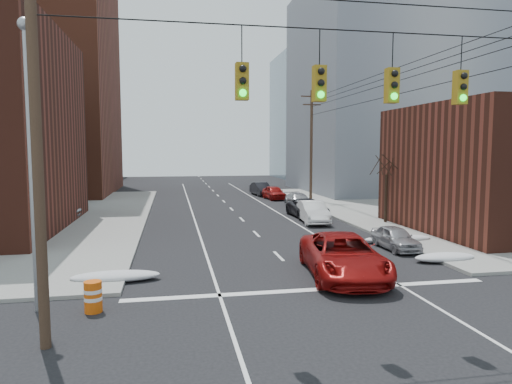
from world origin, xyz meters
name	(u,v)px	position (x,y,z in m)	size (l,w,h in m)	color
ground	(396,374)	(0.00, 0.00, 0.00)	(160.00, 160.00, 0.00)	black
building_brick_tall	(2,63)	(-24.00, 48.00, 15.00)	(24.00, 20.00, 30.00)	brown
building_brick_far	(47,145)	(-26.00, 74.00, 6.00)	(22.00, 18.00, 12.00)	#4E2217
building_office	(392,91)	(22.00, 44.00, 12.50)	(22.00, 20.00, 25.00)	gray
building_glass	(334,117)	(24.00, 70.00, 11.00)	(20.00, 18.00, 22.00)	gray
utility_pole_left	(36,129)	(-8.50, 3.00, 5.78)	(2.20, 0.28, 11.00)	#473323
utility_pole_far	(311,144)	(8.50, 34.00, 5.78)	(2.20, 0.28, 11.00)	#473323
traffic_signals	(356,82)	(0.10, 2.97, 7.17)	(17.00, 0.42, 2.02)	black
street_light	(30,140)	(-9.50, 6.00, 5.54)	(0.44, 0.44, 9.32)	gray
bare_tree	(386,191)	(9.59, 20.00, 2.32)	(2.09, 2.20, 4.93)	black
snow_nw	(116,276)	(-7.40, 9.00, 0.21)	(3.50, 1.08, 0.42)	silver
snow_ne	(445,257)	(7.40, 9.50, 0.21)	(3.00, 1.08, 0.42)	silver
snow_east_far	(398,239)	(7.40, 14.00, 0.21)	(4.00, 1.08, 0.42)	silver
red_pickup	(343,256)	(1.78, 8.00, 0.87)	(2.88, 6.25, 1.74)	maroon
parked_car_a	(395,238)	(6.40, 12.41, 0.61)	(1.45, 3.61, 1.23)	#A6A6AA
parked_car_b	(313,212)	(4.80, 21.59, 0.77)	(1.63, 4.67, 1.54)	white
parked_car_c	(307,208)	(5.19, 24.21, 0.70)	(2.32, 5.03, 1.40)	black
parked_car_d	(299,200)	(6.19, 30.20, 0.63)	(1.78, 4.37, 1.27)	#9E9FA3
parked_car_e	(274,193)	(5.42, 36.99, 0.71)	(1.67, 4.16, 1.42)	maroon
parked_car_f	(261,189)	(4.87, 41.29, 0.74)	(1.57, 4.49, 1.48)	black
lot_car_a	(19,217)	(-15.00, 22.32, 0.84)	(1.46, 4.18, 1.38)	silver
lot_car_b	(44,209)	(-14.41, 26.07, 0.87)	(2.38, 5.17, 1.44)	#ABABAF
construction_barrel	(93,296)	(-7.70, 5.57, 0.52)	(0.63, 0.63, 1.02)	#D6510B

